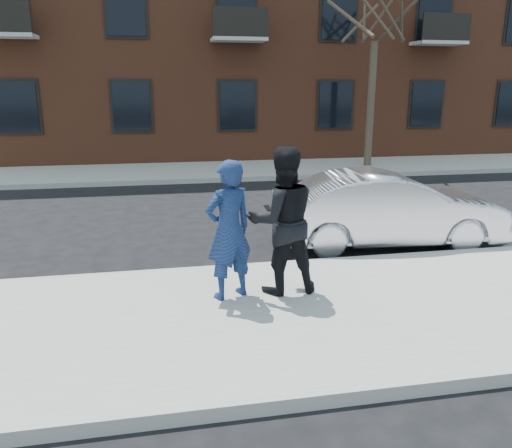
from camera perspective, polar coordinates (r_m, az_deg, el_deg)
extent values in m
plane|color=black|center=(6.99, 13.75, -9.12)|extent=(100.00, 100.00, 0.00)
cube|color=gray|center=(6.75, 14.67, -9.38)|extent=(50.00, 3.50, 0.15)
cube|color=#999691|center=(8.29, 9.40, -4.38)|extent=(50.00, 0.10, 0.15)
cube|color=gray|center=(17.45, -1.56, 6.20)|extent=(50.00, 3.50, 0.15)
cube|color=#999691|center=(15.70, -0.49, 5.18)|extent=(50.00, 0.10, 0.15)
cube|color=brown|center=(24.43, 0.57, 22.75)|extent=(24.00, 10.00, 12.00)
cube|color=black|center=(19.29, -25.60, 11.97)|extent=(1.30, 0.06, 1.70)
cube|color=black|center=(19.86, 9.05, 13.29)|extent=(1.30, 0.06, 1.70)
cube|color=black|center=(23.53, 27.18, 12.13)|extent=(1.30, 0.06, 1.70)
cube|color=black|center=(19.45, -26.76, 21.36)|extent=(1.30, 0.06, 1.70)
cube|color=black|center=(20.01, 9.47, 22.48)|extent=(1.30, 0.06, 1.70)
cylinder|color=#31261D|center=(18.27, 12.97, 13.10)|extent=(0.26, 0.26, 4.20)
imported|color=silver|center=(9.45, 14.85, 1.63)|extent=(4.27, 1.77, 1.37)
imported|color=navy|center=(6.43, -3.12, -0.73)|extent=(0.79, 0.67, 1.83)
cube|color=black|center=(6.50, -4.56, 2.59)|extent=(0.12, 0.14, 0.08)
imported|color=black|center=(6.61, 3.02, 0.34)|extent=(0.99, 0.79, 1.97)
cube|color=black|center=(6.70, 1.38, 1.83)|extent=(0.10, 0.15, 0.06)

